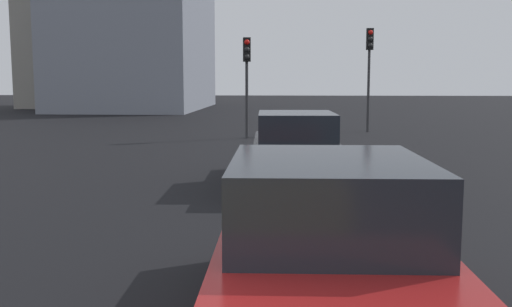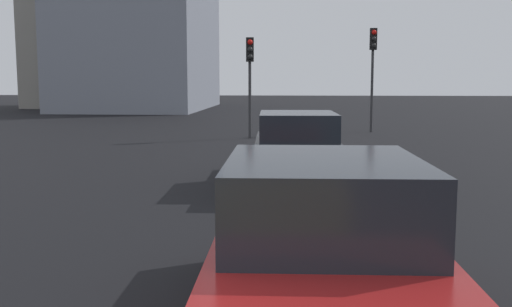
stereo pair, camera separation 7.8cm
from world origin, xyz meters
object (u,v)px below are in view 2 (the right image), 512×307
Objects in this scene: traffic_light_near_left at (373,58)px; car_red_left_second at (322,251)px; car_black_left_lead at (297,149)px; traffic_light_near_right at (250,66)px.

car_red_left_second is at bearing -12.22° from traffic_light_near_left.
car_black_left_lead is at bearing 0.10° from car_red_left_second.
traffic_light_near_right is (17.43, 1.94, 1.98)m from car_red_left_second.
car_red_left_second reaches higher than car_black_left_lead.
car_red_left_second is 1.19× the size of traffic_light_near_right.
traffic_light_near_left is (12.82, -3.23, 2.39)m from car_black_left_lead.
traffic_light_near_right is at bearing 5.08° from car_red_left_second.
car_red_left_second is at bearing 179.07° from car_black_left_lead.
traffic_light_near_right is (-3.03, 4.98, -0.39)m from traffic_light_near_left.
traffic_light_near_left is at bearing -16.42° from car_black_left_lead.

